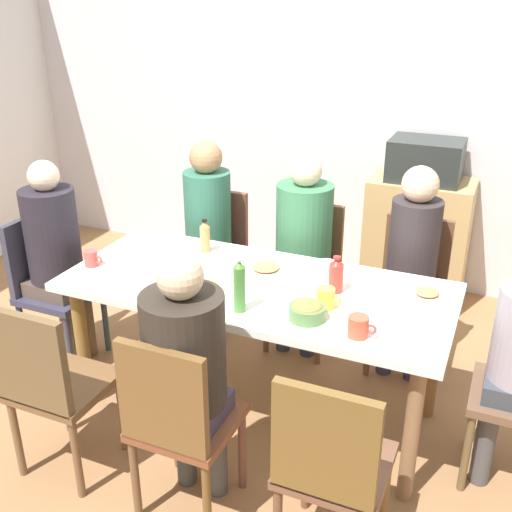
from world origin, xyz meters
name	(u,v)px	position (x,y,z in m)	size (l,w,h in m)	color
ground_plane	(256,408)	(0.00, 0.00, 0.00)	(6.79, 6.79, 0.00)	#946943
wall_back	(362,108)	(0.00, 1.96, 1.30)	(5.90, 0.12, 2.60)	silver
dining_table	(256,299)	(0.00, 0.00, 0.67)	(1.93, 0.84, 0.76)	white
chair_0	(331,464)	(0.64, -0.80, 0.51)	(0.40, 0.40, 0.90)	brown
chair_1	(51,382)	(-0.64, -0.80, 0.51)	(0.40, 0.40, 0.90)	brown
chair_3	(178,419)	(0.00, -0.80, 0.51)	(0.40, 0.40, 0.90)	brown
person_3	(186,362)	(0.00, -0.71, 0.73)	(0.33, 0.33, 1.21)	#3B3E39
chair_4	(48,281)	(-1.35, 0.00, 0.51)	(0.40, 0.40, 0.90)	#313148
person_4	(55,247)	(-1.26, 0.00, 0.74)	(0.30, 0.30, 1.25)	brown
chair_5	(411,285)	(0.64, 0.80, 0.51)	(0.40, 0.40, 0.90)	brown
person_5	(412,256)	(0.64, 0.71, 0.74)	(0.30, 0.30, 1.25)	#332A4D
chair_6	(307,267)	(0.00, 0.80, 0.51)	(0.40, 0.40, 0.90)	brown
person_6	(303,236)	(0.00, 0.71, 0.75)	(0.34, 0.34, 1.24)	#2B3344
chair_7	(215,251)	(-0.64, 0.80, 0.51)	(0.40, 0.40, 0.90)	brown
person_7	(207,221)	(-0.64, 0.71, 0.75)	(0.30, 0.30, 1.26)	#272942
plate_0	(427,295)	(0.80, 0.19, 0.77)	(0.21, 0.21, 0.04)	silver
plate_1	(266,269)	(-0.01, 0.15, 0.77)	(0.26, 0.26, 0.04)	silver
plate_2	(204,288)	(-0.20, -0.17, 0.77)	(0.26, 0.26, 0.04)	silver
bowl_0	(307,311)	(0.35, -0.23, 0.80)	(0.17, 0.17, 0.09)	#557C46
cup_0	(327,270)	(0.31, 0.19, 0.81)	(0.13, 0.09, 0.09)	white
cup_1	(359,327)	(0.59, -0.29, 0.81)	(0.12, 0.09, 0.09)	#CF5139
cup_2	(326,298)	(0.39, -0.10, 0.81)	(0.12, 0.08, 0.10)	yellow
cup_3	(92,258)	(-0.88, -0.15, 0.80)	(0.11, 0.07, 0.09)	#C34B46
cup_4	(170,278)	(-0.39, -0.18, 0.80)	(0.11, 0.08, 0.07)	#CA5045
bottle_0	(336,275)	(0.39, 0.07, 0.84)	(0.07, 0.07, 0.18)	red
bottle_1	(205,237)	(-0.42, 0.26, 0.85)	(0.06, 0.06, 0.19)	tan
bottle_2	(239,286)	(0.04, -0.29, 0.88)	(0.06, 0.06, 0.26)	#488638
side_cabinet	(416,241)	(0.53, 1.66, 0.45)	(0.70, 0.44, 0.90)	tan
microwave	(426,160)	(0.53, 1.66, 1.04)	(0.48, 0.36, 0.28)	#262D2A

